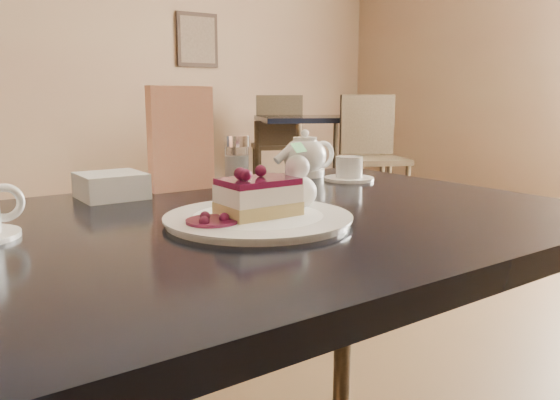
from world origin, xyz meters
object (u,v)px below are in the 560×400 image
tea_set (313,160)px  bg_table_far_right (319,197)px  cheesecake_slice (258,197)px  dessert_plate (258,219)px  main_table (243,262)px

tea_set → bg_table_far_right: bearing=53.6°
cheesecake_slice → bg_table_far_right: bearing=49.3°
dessert_plate → cheesecake_slice: cheesecake_slice is taller
cheesecake_slice → bg_table_far_right: size_ratio=0.07×
tea_set → cheesecake_slice: bearing=-135.1°
tea_set → main_table: bearing=-139.5°
main_table → bg_table_far_right: bearing=48.8°
dessert_plate → bg_table_far_right: bearing=52.5°
bg_table_far_right → cheesecake_slice: bearing=-105.4°
cheesecake_slice → tea_set: 0.55m
dessert_plate → tea_set: bearing=44.9°
main_table → cheesecake_slice: cheesecake_slice is taller
main_table → dessert_plate: bearing=-90.0°
main_table → bg_table_far_right: bg_table_far_right is taller
tea_set → bg_table_far_right: 3.76m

